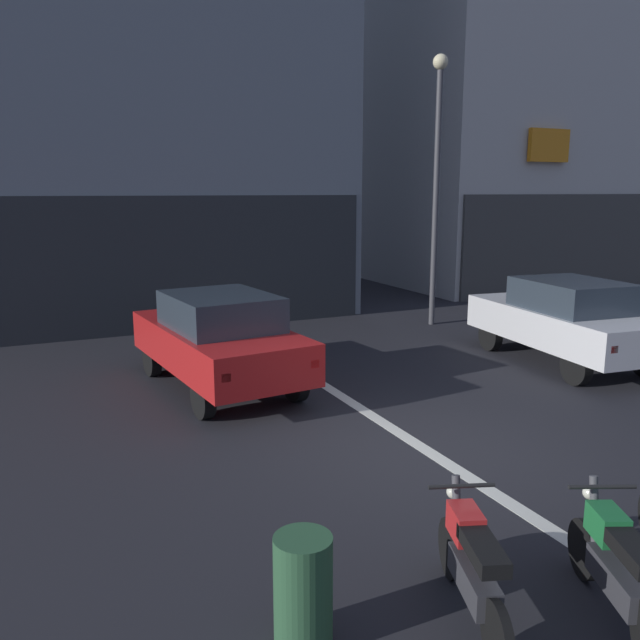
{
  "coord_description": "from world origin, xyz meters",
  "views": [
    {
      "loc": [
        -4.54,
        -6.58,
        3.31
      ],
      "look_at": [
        -0.57,
        2.0,
        1.4
      ],
      "focal_mm": 35.99,
      "sensor_mm": 36.0,
      "label": 1
    }
  ],
  "objects_px": {
    "car_red_crossing_near": "(219,338)",
    "street_lamp": "(437,164)",
    "motorcycle_green_row_left_mid": "(616,565)",
    "car_white_parked_kerbside": "(566,319)",
    "trash_bin": "(303,590)",
    "motorcycle_red_row_leftmost": "(472,564)"
  },
  "relations": [
    {
      "from": "car_white_parked_kerbside",
      "to": "trash_bin",
      "type": "xyz_separation_m",
      "value": [
        -7.75,
        -5.13,
        -0.46
      ]
    },
    {
      "from": "car_white_parked_kerbside",
      "to": "motorcycle_green_row_left_mid",
      "type": "bearing_deg",
      "value": -132.66
    },
    {
      "from": "motorcycle_green_row_left_mid",
      "to": "car_white_parked_kerbside",
      "type": "bearing_deg",
      "value": 47.34
    },
    {
      "from": "car_red_crossing_near",
      "to": "street_lamp",
      "type": "height_order",
      "value": "street_lamp"
    },
    {
      "from": "trash_bin",
      "to": "motorcycle_green_row_left_mid",
      "type": "bearing_deg",
      "value": -18.5
    },
    {
      "from": "car_red_crossing_near",
      "to": "car_white_parked_kerbside",
      "type": "relative_size",
      "value": 1.0
    },
    {
      "from": "street_lamp",
      "to": "motorcycle_red_row_leftmost",
      "type": "xyz_separation_m",
      "value": [
        -6.24,
        -9.61,
        -3.49
      ]
    },
    {
      "from": "car_white_parked_kerbside",
      "to": "street_lamp",
      "type": "distance_m",
      "value": 5.19
    },
    {
      "from": "street_lamp",
      "to": "car_white_parked_kerbside",
      "type": "bearing_deg",
      "value": -87.26
    },
    {
      "from": "car_white_parked_kerbside",
      "to": "motorcycle_red_row_leftmost",
      "type": "bearing_deg",
      "value": -139.93
    },
    {
      "from": "motorcycle_green_row_left_mid",
      "to": "trash_bin",
      "type": "xyz_separation_m",
      "value": [
        -2.31,
        0.77,
        -0.03
      ]
    },
    {
      "from": "street_lamp",
      "to": "motorcycle_green_row_left_mid",
      "type": "xyz_separation_m",
      "value": [
        -5.24,
        -10.09,
        -3.49
      ]
    },
    {
      "from": "trash_bin",
      "to": "street_lamp",
      "type": "bearing_deg",
      "value": 51.0
    },
    {
      "from": "street_lamp",
      "to": "motorcycle_red_row_leftmost",
      "type": "height_order",
      "value": "street_lamp"
    },
    {
      "from": "street_lamp",
      "to": "motorcycle_red_row_leftmost",
      "type": "distance_m",
      "value": 11.98
    },
    {
      "from": "street_lamp",
      "to": "trash_bin",
      "type": "height_order",
      "value": "street_lamp"
    },
    {
      "from": "street_lamp",
      "to": "trash_bin",
      "type": "relative_size",
      "value": 7.58
    },
    {
      "from": "street_lamp",
      "to": "trash_bin",
      "type": "xyz_separation_m",
      "value": [
        -7.55,
        -9.32,
        -3.52
      ]
    },
    {
      "from": "street_lamp",
      "to": "motorcycle_green_row_left_mid",
      "type": "height_order",
      "value": "street_lamp"
    },
    {
      "from": "car_red_crossing_near",
      "to": "car_white_parked_kerbside",
      "type": "bearing_deg",
      "value": -10.64
    },
    {
      "from": "motorcycle_red_row_leftmost",
      "to": "street_lamp",
      "type": "bearing_deg",
      "value": 56.99
    },
    {
      "from": "car_red_crossing_near",
      "to": "motorcycle_red_row_leftmost",
      "type": "height_order",
      "value": "car_red_crossing_near"
    }
  ]
}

